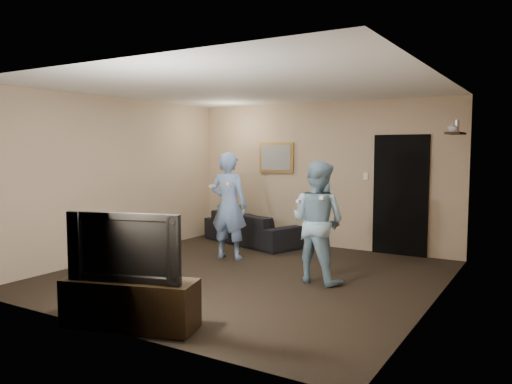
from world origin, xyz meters
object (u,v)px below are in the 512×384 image
Objects in this scene: sofa at (252,228)px; wii_player_left at (229,206)px; wii_player_right at (318,222)px; tv_console at (130,303)px; television at (129,246)px.

wii_player_left is (0.34, -1.27, 0.57)m from sofa.
wii_player_left is 1.88m from wii_player_right.
tv_console is 2.75m from wii_player_right.
television is at bearing 0.00° from tv_console.
television is at bearing -73.47° from wii_player_left.
television is (1.25, -4.36, 0.53)m from sofa.
tv_console is at bearing 125.00° from sofa.
wii_player_left is at bearing 89.22° from television.
television reaches higher than tv_console.
wii_player_left is (-0.92, 3.09, 0.03)m from television.
wii_player_right reaches higher than sofa.
wii_player_right is (2.13, -1.82, 0.51)m from sofa.
wii_player_right reaches higher than television.
wii_player_left reaches higher than sofa.
wii_player_left reaches higher than wii_player_right.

